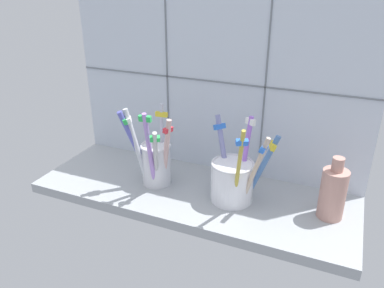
{
  "coord_description": "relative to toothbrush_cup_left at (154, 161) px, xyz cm",
  "views": [
    {
      "loc": [
        26.01,
        -60.61,
        42.33
      ],
      "look_at": [
        0.0,
        -0.33,
        12.43
      ],
      "focal_mm": 35.52,
      "sensor_mm": 36.0,
      "label": 1
    }
  ],
  "objects": [
    {
      "name": "toothbrush_cup_left",
      "position": [
        0.0,
        0.0,
        0.0
      ],
      "size": [
        10.15,
        9.38,
        17.33
      ],
      "color": "silver",
      "rests_on": "counter_slab"
    },
    {
      "name": "ceramic_vase",
      "position": [
        34.33,
        2.32,
        -0.5
      ],
      "size": [
        4.52,
        4.52,
        11.78
      ],
      "color": "tan",
      "rests_on": "counter_slab"
    },
    {
      "name": "counter_slab",
      "position": [
        8.19,
        0.75,
        -6.44
      ],
      "size": [
        64.0,
        22.0,
        2.0
      ],
      "primitive_type": "cube",
      "color": "#9EA3A8",
      "rests_on": "ground"
    },
    {
      "name": "toothbrush_cup_right",
      "position": [
        16.58,
        0.48,
        -0.81
      ],
      "size": [
        13.35,
        11.37,
        17.59
      ],
      "color": "white",
      "rests_on": "counter_slab"
    },
    {
      "name": "tile_wall_back",
      "position": [
        8.19,
        12.75,
        15.06
      ],
      "size": [
        64.0,
        2.2,
        45.0
      ],
      "color": "silver",
      "rests_on": "ground"
    }
  ]
}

